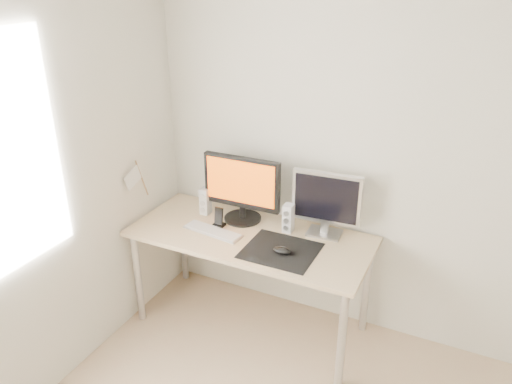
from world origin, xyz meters
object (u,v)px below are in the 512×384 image
(mouse, at_px, (282,250))
(main_monitor, at_px, (242,187))
(phone_dock, at_px, (219,220))
(second_monitor, at_px, (326,201))
(speaker_left, at_px, (205,201))
(speaker_right, at_px, (288,218))
(desk, at_px, (250,245))
(keyboard, at_px, (213,231))

(mouse, distance_m, main_monitor, 0.57)
(mouse, distance_m, phone_dock, 0.55)
(second_monitor, bearing_deg, phone_dock, -163.36)
(speaker_left, height_order, speaker_right, same)
(mouse, height_order, phone_dock, phone_dock)
(speaker_right, bearing_deg, main_monitor, 177.69)
(desk, distance_m, phone_dock, 0.27)
(speaker_left, xyz_separation_m, speaker_right, (0.63, 0.01, 0.00))
(desk, relative_size, main_monitor, 2.91)
(mouse, height_order, second_monitor, second_monitor)
(desk, height_order, keyboard, keyboard)
(speaker_right, bearing_deg, desk, -144.05)
(phone_dock, bearing_deg, speaker_right, 16.56)
(keyboard, bearing_deg, mouse, -5.83)
(desk, distance_m, second_monitor, 0.59)
(keyboard, bearing_deg, main_monitor, 68.66)
(mouse, relative_size, speaker_right, 0.59)
(speaker_left, xyz_separation_m, keyboard, (0.18, -0.22, -0.09))
(speaker_right, bearing_deg, phone_dock, -163.44)
(mouse, relative_size, desk, 0.07)
(second_monitor, distance_m, phone_dock, 0.74)
(mouse, xyz_separation_m, phone_dock, (-0.53, 0.15, 0.02))
(main_monitor, height_order, keyboard, main_monitor)
(second_monitor, height_order, phone_dock, second_monitor)
(keyboard, height_order, phone_dock, phone_dock)
(desk, xyz_separation_m, phone_dock, (-0.25, 0.02, 0.12))
(second_monitor, xyz_separation_m, phone_dock, (-0.68, -0.20, -0.20))
(mouse, height_order, speaker_left, speaker_left)
(mouse, xyz_separation_m, speaker_right, (-0.07, 0.28, 0.07))
(main_monitor, bearing_deg, speaker_left, -174.69)
(desk, height_order, main_monitor, main_monitor)
(speaker_right, distance_m, keyboard, 0.51)
(speaker_left, relative_size, speaker_right, 1.00)
(mouse, xyz_separation_m, desk, (-0.28, 0.13, -0.10))
(speaker_left, bearing_deg, keyboard, -49.68)
(main_monitor, height_order, second_monitor, main_monitor)
(main_monitor, bearing_deg, keyboard, -111.34)
(mouse, relative_size, main_monitor, 0.21)
(main_monitor, xyz_separation_m, second_monitor, (0.58, 0.06, -0.01))
(keyboard, bearing_deg, second_monitor, 23.80)
(mouse, bearing_deg, keyboard, 174.17)
(desk, bearing_deg, second_monitor, 26.69)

